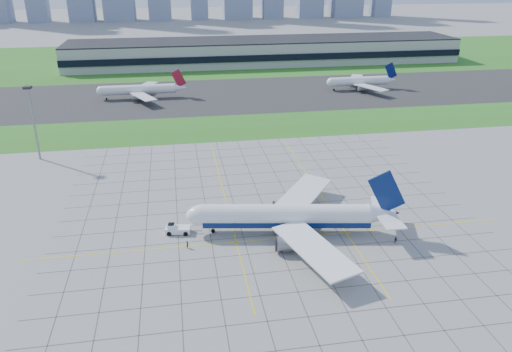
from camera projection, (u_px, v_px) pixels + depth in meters
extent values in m
plane|color=gray|center=(275.00, 235.00, 125.22)|extent=(1400.00, 1400.00, 0.00)
cube|color=#31641C|center=(231.00, 127.00, 206.77)|extent=(700.00, 35.00, 0.04)
cube|color=#383838|center=(218.00, 95.00, 256.61)|extent=(700.00, 75.00, 0.04)
cube|color=#31641C|center=(203.00, 58.00, 356.29)|extent=(700.00, 145.00, 0.04)
cube|color=#474744|center=(82.00, 231.00, 126.95)|extent=(0.18, 130.00, 0.02)
cube|color=#474744|center=(115.00, 228.00, 128.17)|extent=(0.18, 130.00, 0.02)
cube|color=#474744|center=(146.00, 226.00, 129.39)|extent=(0.18, 130.00, 0.02)
cube|color=#474744|center=(177.00, 223.00, 130.61)|extent=(0.18, 130.00, 0.02)
cube|color=#474744|center=(208.00, 221.00, 131.83)|extent=(0.18, 130.00, 0.02)
cube|color=#474744|center=(238.00, 219.00, 133.06)|extent=(0.18, 130.00, 0.02)
cube|color=#474744|center=(267.00, 216.00, 134.28)|extent=(0.18, 130.00, 0.02)
cube|color=#474744|center=(296.00, 214.00, 135.50)|extent=(0.18, 130.00, 0.02)
cube|color=#474744|center=(325.00, 212.00, 136.72)|extent=(0.18, 130.00, 0.02)
cube|color=#474744|center=(352.00, 210.00, 137.94)|extent=(0.18, 130.00, 0.02)
cube|color=#474744|center=(380.00, 207.00, 139.16)|extent=(0.18, 130.00, 0.02)
cube|color=#474744|center=(407.00, 205.00, 140.39)|extent=(0.18, 130.00, 0.02)
cube|color=#474744|center=(433.00, 203.00, 141.61)|extent=(0.18, 130.00, 0.02)
cube|color=#474744|center=(320.00, 346.00, 88.97)|extent=(110.00, 0.18, 0.02)
cube|color=#474744|center=(308.00, 317.00, 96.22)|extent=(110.00, 0.18, 0.02)
cube|color=#474744|center=(298.00, 292.00, 103.47)|extent=(110.00, 0.18, 0.02)
cube|color=#474744|center=(289.00, 270.00, 110.72)|extent=(110.00, 0.18, 0.02)
cube|color=#474744|center=(282.00, 251.00, 117.97)|extent=(110.00, 0.18, 0.02)
cube|color=#474744|center=(275.00, 235.00, 125.22)|extent=(110.00, 0.18, 0.02)
cube|color=#474744|center=(269.00, 220.00, 132.46)|extent=(110.00, 0.18, 0.02)
cube|color=#474744|center=(263.00, 206.00, 139.71)|extent=(110.00, 0.18, 0.02)
cube|color=#474744|center=(259.00, 194.00, 146.96)|extent=(110.00, 0.18, 0.02)
cube|color=#474744|center=(254.00, 183.00, 154.21)|extent=(110.00, 0.18, 0.02)
cube|color=#474744|center=(250.00, 174.00, 161.46)|extent=(110.00, 0.18, 0.02)
cube|color=#474744|center=(246.00, 164.00, 168.71)|extent=(110.00, 0.18, 0.02)
cube|color=#474744|center=(243.00, 156.00, 175.96)|extent=(110.00, 0.18, 0.02)
cube|color=#474744|center=(240.00, 148.00, 183.21)|extent=(110.00, 0.18, 0.02)
cube|color=yellow|center=(276.00, 239.00, 123.40)|extent=(120.00, 0.25, 0.03)
cube|color=yellow|center=(226.00, 203.00, 141.81)|extent=(0.25, 100.00, 0.03)
cube|color=yellow|center=(321.00, 196.00, 146.09)|extent=(0.25, 100.00, 0.03)
cube|color=#B7B7B2|center=(265.00, 52.00, 336.80)|extent=(260.00, 42.00, 15.00)
cube|color=black|center=(271.00, 58.00, 317.51)|extent=(260.00, 1.00, 4.00)
cube|color=black|center=(265.00, 40.00, 333.68)|extent=(260.00, 42.00, 0.80)
cylinder|color=gray|center=(34.00, 125.00, 168.51)|extent=(0.70, 0.70, 25.00)
cube|color=black|center=(27.00, 87.00, 163.50)|extent=(2.50, 2.50, 0.80)
cylinder|color=white|center=(286.00, 215.00, 124.23)|extent=(41.81, 12.21, 5.41)
cube|color=#081C55|center=(286.00, 221.00, 124.90)|extent=(41.75, 11.86, 1.44)
ellipsoid|color=white|center=(203.00, 215.00, 124.22)|extent=(9.44, 6.77, 5.41)
cube|color=black|center=(195.00, 213.00, 124.04)|extent=(2.44, 3.18, 0.54)
cone|color=white|center=(382.00, 214.00, 124.13)|extent=(7.97, 6.27, 5.14)
cube|color=#081C55|center=(387.00, 192.00, 121.75)|extent=(9.77, 2.07, 11.51)
cube|color=white|center=(303.00, 193.00, 137.85)|extent=(21.30, 25.28, 0.88)
cube|color=white|center=(314.00, 248.00, 111.32)|extent=(14.95, 26.52, 0.88)
cylinder|color=slate|center=(284.00, 207.00, 134.00)|extent=(6.35, 4.35, 3.43)
cylinder|color=slate|center=(288.00, 244.00, 116.59)|extent=(6.35, 4.35, 3.43)
cylinder|color=gray|center=(213.00, 228.00, 125.75)|extent=(0.37, 0.37, 2.35)
cylinder|color=black|center=(213.00, 231.00, 126.02)|extent=(1.05, 0.61, 0.99)
cylinder|color=black|center=(303.00, 225.00, 128.64)|extent=(1.34, 1.26, 1.17)
cylinder|color=black|center=(305.00, 236.00, 123.34)|extent=(1.34, 1.26, 1.17)
cube|color=white|center=(178.00, 230.00, 125.69)|extent=(6.58, 3.87, 1.44)
cube|color=white|center=(171.00, 226.00, 125.28)|extent=(2.21, 2.55, 1.13)
cube|color=black|center=(171.00, 225.00, 125.20)|extent=(1.97, 2.31, 0.72)
cube|color=gray|center=(196.00, 231.00, 125.81)|extent=(3.08, 0.70, 0.19)
cylinder|color=black|center=(171.00, 228.00, 127.06)|extent=(1.20, 0.70, 1.13)
cylinder|color=black|center=(169.00, 234.00, 124.60)|extent=(1.20, 0.70, 1.13)
cylinder|color=black|center=(187.00, 228.00, 127.06)|extent=(1.20, 0.70, 1.13)
cylinder|color=black|center=(186.00, 234.00, 124.60)|extent=(1.20, 0.70, 1.13)
imported|color=black|center=(187.00, 245.00, 119.04)|extent=(0.69, 0.82, 1.90)
imported|color=black|center=(396.00, 240.00, 121.06)|extent=(1.10, 1.02, 1.80)
cylinder|color=white|center=(139.00, 90.00, 248.98)|extent=(36.15, 4.80, 4.80)
cube|color=maroon|center=(179.00, 78.00, 250.08)|extent=(7.46, 0.40, 9.15)
cube|color=white|center=(145.00, 86.00, 259.65)|extent=(13.89, 20.66, 0.40)
cube|color=white|center=(143.00, 96.00, 239.71)|extent=(13.89, 20.66, 0.40)
cylinder|color=black|center=(146.00, 96.00, 253.01)|extent=(1.00, 1.00, 1.00)
cylinder|color=black|center=(145.00, 98.00, 249.02)|extent=(1.00, 1.00, 1.00)
cylinder|color=white|center=(359.00, 81.00, 266.59)|extent=(31.27, 4.80, 4.80)
cube|color=#080F50|center=(391.00, 71.00, 267.27)|extent=(7.46, 0.40, 9.15)
cube|color=white|center=(356.00, 78.00, 277.21)|extent=(13.89, 20.66, 0.40)
cube|color=white|center=(371.00, 87.00, 257.27)|extent=(13.89, 20.66, 0.40)
cylinder|color=black|center=(362.00, 87.00, 270.56)|extent=(1.00, 1.00, 1.00)
cylinder|color=black|center=(365.00, 89.00, 266.57)|extent=(1.00, 1.00, 1.00)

